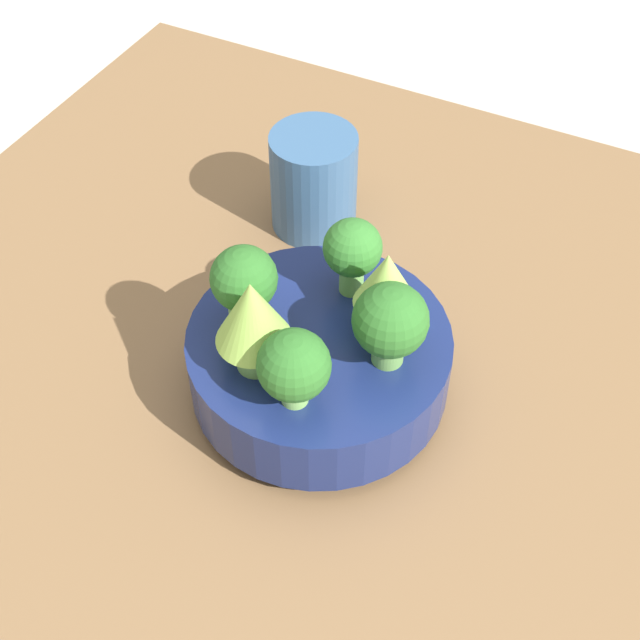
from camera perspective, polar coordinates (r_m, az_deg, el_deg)
The scene contains 10 objects.
ground_plane at distance 0.77m, azimuth 0.66°, elevation -4.92°, with size 6.00×6.00×0.00m, color #ADA89E.
table at distance 0.76m, azimuth 0.67°, elevation -4.21°, with size 0.84×0.90×0.03m.
bowl at distance 0.70m, azimuth 0.00°, elevation -2.69°, with size 0.21×0.21×0.07m.
romanesco_piece_far at distance 0.63m, azimuth -4.34°, elevation 0.17°, with size 0.06×0.06×0.09m.
broccoli_floret_back at distance 0.66m, azimuth -4.87°, elevation 2.34°, with size 0.05×0.05×0.08m.
broccoli_floret_front at distance 0.64m, azimuth 4.52°, elevation -0.14°, with size 0.06×0.06×0.07m.
broccoli_floret_right at distance 0.69m, azimuth 1.98°, elevation 4.50°, with size 0.05×0.05×0.07m.
romanesco_piece_near at distance 0.65m, azimuth 4.26°, elevation 2.27°, with size 0.05×0.05×0.08m.
broccoli_floret_left at distance 0.62m, azimuth -1.68°, elevation -3.00°, with size 0.05×0.05×0.07m.
cup at distance 0.85m, azimuth -0.41°, elevation 8.85°, with size 0.08×0.08×0.10m.
Camera 1 is at (-0.42, -0.20, 0.61)m, focal length 50.00 mm.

